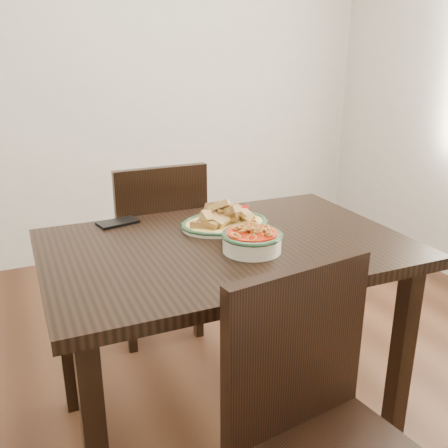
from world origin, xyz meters
name	(u,v)px	position (x,y,z in m)	size (l,w,h in m)	color
floor	(235,394)	(0.00, 0.00, 0.00)	(3.50, 3.50, 0.00)	#371E11
wall_back	(122,62)	(0.00, 1.75, 1.30)	(3.50, 0.10, 2.60)	beige
dining_table	(226,268)	(-0.10, -0.13, 0.65)	(1.22, 0.81, 0.75)	black
chair_far	(157,243)	(-0.15, 0.58, 0.50)	(0.42, 0.42, 0.89)	black
chair_near	(322,431)	(-0.14, -0.79, 0.50)	(0.48, 0.48, 0.89)	black
fish_plate	(225,215)	(-0.04, 0.01, 0.79)	(0.32, 0.25, 0.11)	beige
noodle_bowl	(252,238)	(-0.06, -0.24, 0.79)	(0.20, 0.20, 0.08)	beige
smartphone	(118,223)	(-0.40, 0.21, 0.76)	(0.15, 0.08, 0.01)	black
napkin	(234,210)	(0.07, 0.17, 0.76)	(0.12, 0.10, 0.01)	maroon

